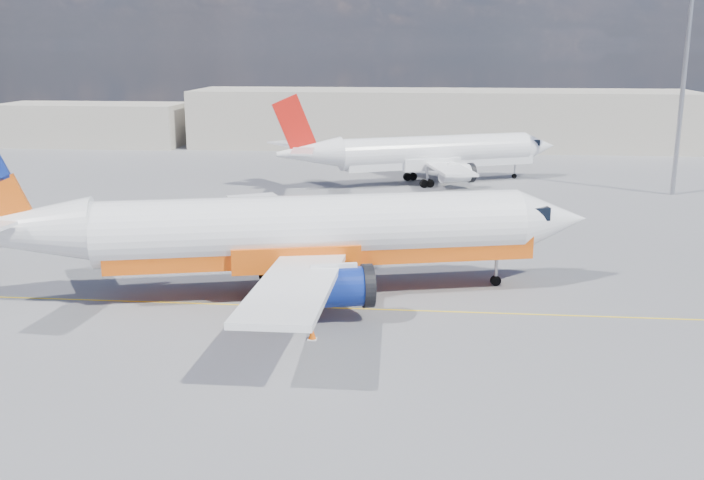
{
  "coord_description": "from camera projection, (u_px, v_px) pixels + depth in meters",
  "views": [
    {
      "loc": [
        3.63,
        -37.87,
        14.13
      ],
      "look_at": [
        -0.6,
        4.62,
        3.5
      ],
      "focal_mm": 40.0,
      "sensor_mm": 36.0,
      "label": 1
    }
  ],
  "objects": [
    {
      "name": "taxi_line",
      "position": [
        360.0,
        309.0,
        43.23
      ],
      "size": [
        70.0,
        0.15,
        0.01
      ],
      "primitive_type": "cube",
      "color": "yellow",
      "rests_on": "ground"
    },
    {
      "name": "traffic_cone",
      "position": [
        312.0,
        334.0,
        38.65
      ],
      "size": [
        0.45,
        0.45,
        0.64
      ],
      "color": "white",
      "rests_on": "ground"
    },
    {
      "name": "main_jet",
      "position": [
        293.0,
        233.0,
        44.73
      ],
      "size": [
        37.04,
        28.31,
        11.18
      ],
      "rotation": [
        0.0,
        0.0,
        0.25
      ],
      "color": "white",
      "rests_on": "ground"
    },
    {
      "name": "floodlight_mast",
      "position": [
        685.0,
        63.0,
        73.27
      ],
      "size": [
        1.52,
        1.52,
        20.85
      ],
      "color": "#999AA1",
      "rests_on": "ground"
    },
    {
      "name": "terminal_annex",
      "position": [
        93.0,
        124.0,
        113.46
      ],
      "size": [
        26.0,
        10.0,
        6.0
      ],
      "primitive_type": "cube",
      "color": "#B5AC9C",
      "rests_on": "ground"
    },
    {
      "name": "second_jet",
      "position": [
        427.0,
        153.0,
        81.66
      ],
      "size": [
        31.05,
        23.38,
        9.57
      ],
      "rotation": [
        0.0,
        0.0,
        0.42
      ],
      "color": "white",
      "rests_on": "ground"
    },
    {
      "name": "terminal_main",
      "position": [
        440.0,
        119.0,
        111.31
      ],
      "size": [
        70.0,
        14.0,
        8.0
      ],
      "primitive_type": "cube",
      "color": "#B5AC9C",
      "rests_on": "ground"
    },
    {
      "name": "ground",
      "position": [
        355.0,
        328.0,
        40.33
      ],
      "size": [
        240.0,
        240.0,
        0.0
      ],
      "primitive_type": "plane",
      "color": "#5D5D61",
      "rests_on": "ground"
    }
  ]
}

